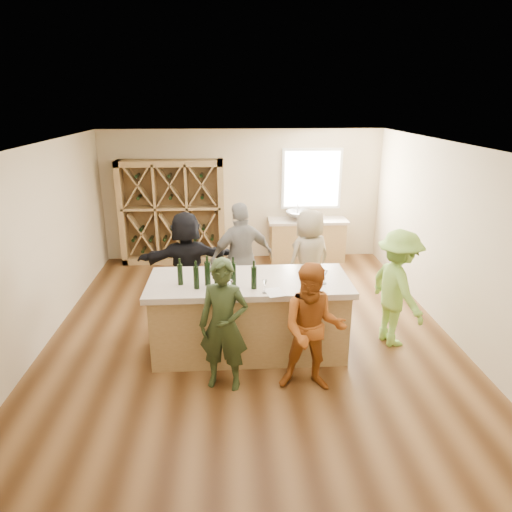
{
  "coord_description": "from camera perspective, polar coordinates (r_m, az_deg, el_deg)",
  "views": [
    {
      "loc": [
        -0.29,
        -6.27,
        3.4
      ],
      "look_at": [
        0.1,
        0.2,
        1.15
      ],
      "focal_mm": 32.0,
      "sensor_mm": 36.0,
      "label": 1
    }
  ],
  "objects": [
    {
      "name": "floor",
      "position": [
        7.17,
        -0.71,
        -9.64
      ],
      "size": [
        6.0,
        7.0,
        0.1
      ],
      "primitive_type": "cube",
      "color": "brown",
      "rests_on": "ground"
    },
    {
      "name": "ceiling",
      "position": [
        6.31,
        -0.82,
        14.12
      ],
      "size": [
        6.0,
        7.0,
        0.1
      ],
      "primitive_type": "cube",
      "color": "white",
      "rests_on": "ground"
    },
    {
      "name": "wall_back",
      "position": [
        10.03,
        -1.73,
        7.63
      ],
      "size": [
        6.0,
        0.1,
        2.8
      ],
      "primitive_type": "cube",
      "color": "#CAB792",
      "rests_on": "ground"
    },
    {
      "name": "wall_front",
      "position": [
        3.39,
        2.2,
        -17.05
      ],
      "size": [
        6.0,
        0.1,
        2.8
      ],
      "primitive_type": "cube",
      "color": "#CAB792",
      "rests_on": "ground"
    },
    {
      "name": "wall_left",
      "position": [
        7.14,
        -26.02,
        0.87
      ],
      "size": [
        0.1,
        7.0,
        2.8
      ],
      "primitive_type": "cube",
      "color": "#CAB792",
      "rests_on": "ground"
    },
    {
      "name": "wall_right",
      "position": [
        7.38,
        23.62,
        1.77
      ],
      "size": [
        0.1,
        7.0,
        2.8
      ],
      "primitive_type": "cube",
      "color": "#CAB792",
      "rests_on": "ground"
    },
    {
      "name": "window_frame",
      "position": [
        10.04,
        6.97,
        9.55
      ],
      "size": [
        1.3,
        0.06,
        1.3
      ],
      "primitive_type": "cube",
      "color": "white",
      "rests_on": "wall_back"
    },
    {
      "name": "window_pane",
      "position": [
        10.01,
        7.01,
        9.51
      ],
      "size": [
        1.18,
        0.01,
        1.18
      ],
      "primitive_type": "cube",
      "color": "white",
      "rests_on": "wall_back"
    },
    {
      "name": "wine_rack",
      "position": [
        9.89,
        -10.42,
        5.38
      ],
      "size": [
        2.2,
        0.45,
        2.2
      ],
      "primitive_type": "cube",
      "color": "#9B7A4A",
      "rests_on": "floor"
    },
    {
      "name": "back_counter_base",
      "position": [
        10.07,
        6.38,
        1.87
      ],
      "size": [
        1.6,
        0.58,
        0.86
      ],
      "primitive_type": "cube",
      "color": "#9B7A4A",
      "rests_on": "floor"
    },
    {
      "name": "back_counter_top",
      "position": [
        9.95,
        6.47,
        4.4
      ],
      "size": [
        1.7,
        0.62,
        0.06
      ],
      "primitive_type": "cube",
      "color": "#B9A998",
      "rests_on": "back_counter_base"
    },
    {
      "name": "sink",
      "position": [
        9.88,
        5.35,
        5.08
      ],
      "size": [
        0.54,
        0.54,
        0.19
      ],
      "primitive_type": "imported",
      "color": "silver",
      "rests_on": "back_counter_top"
    },
    {
      "name": "faucet",
      "position": [
        10.04,
        5.21,
        5.65
      ],
      "size": [
        0.02,
        0.02,
        0.3
      ],
      "primitive_type": "cylinder",
      "color": "silver",
      "rests_on": "back_counter_top"
    },
    {
      "name": "tasting_counter_base",
      "position": [
        6.41,
        -0.85,
        -7.79
      ],
      "size": [
        2.6,
        1.0,
        1.0
      ],
      "primitive_type": "cube",
      "color": "#9B7A4A",
      "rests_on": "floor"
    },
    {
      "name": "tasting_counter_top",
      "position": [
        6.18,
        -0.88,
        -3.33
      ],
      "size": [
        2.72,
        1.12,
        0.08
      ],
      "primitive_type": "cube",
      "color": "#B9A998",
      "rests_on": "tasting_counter_base"
    },
    {
      "name": "wine_bottle_a",
      "position": [
        6.04,
        -9.46,
        -2.29
      ],
      "size": [
        0.07,
        0.07,
        0.28
      ],
      "primitive_type": "cylinder",
      "rotation": [
        0.0,
        0.0,
        0.01
      ],
      "color": "black",
      "rests_on": "tasting_counter_top"
    },
    {
      "name": "wine_bottle_b",
      "position": [
        5.88,
        -7.48,
        -2.7
      ],
      "size": [
        0.1,
        0.1,
        0.3
      ],
      "primitive_type": "cylinder",
      "rotation": [
        0.0,
        0.0,
        0.4
      ],
      "color": "black",
      "rests_on": "tasting_counter_top"
    },
    {
      "name": "wine_bottle_c",
      "position": [
        5.97,
        -6.07,
        -2.18
      ],
      "size": [
        0.1,
        0.1,
        0.32
      ],
      "primitive_type": "cylinder",
      "rotation": [
        0.0,
        0.0,
        0.39
      ],
      "color": "black",
      "rests_on": "tasting_counter_top"
    },
    {
      "name": "wine_bottle_d",
      "position": [
        5.88,
        -4.92,
        -2.74
      ],
      "size": [
        0.08,
        0.08,
        0.27
      ],
      "primitive_type": "cylinder",
      "rotation": [
        0.0,
        0.0,
        0.23
      ],
      "color": "black",
      "rests_on": "tasting_counter_top"
    },
    {
      "name": "wine_bottle_e",
      "position": [
        5.95,
        -2.85,
        -2.25
      ],
      "size": [
        0.1,
        0.1,
        0.31
      ],
      "primitive_type": "cylinder",
      "rotation": [
        0.0,
        0.0,
        -0.32
      ],
      "color": "black",
      "rests_on": "tasting_counter_top"
    },
    {
      "name": "wine_glass_a",
      "position": [
        5.73,
        -3.17,
        -3.91
      ],
      "size": [
        0.07,
        0.07,
        0.16
      ],
      "primitive_type": "cone",
      "rotation": [
        0.0,
        0.0,
        -0.2
      ],
      "color": "white",
      "rests_on": "tasting_counter_top"
    },
    {
      "name": "wine_glass_b",
      "position": [
        5.72,
        1.1,
        -3.87
      ],
      "size": [
        0.07,
        0.07,
        0.17
      ],
      "primitive_type": "cone",
      "rotation": [
        0.0,
        0.0,
        -0.16
      ],
      "color": "white",
      "rests_on": "tasting_counter_top"
    },
    {
      "name": "wine_glass_c",
      "position": [
        5.76,
        6.1,
        -3.8
      ],
      "size": [
        0.07,
        0.07,
        0.18
      ],
      "primitive_type": "cone",
      "rotation": [
        0.0,
        0.0,
        0.03
      ],
      "color": "white",
      "rests_on": "tasting_counter_top"
    },
    {
      "name": "wine_glass_e",
      "position": [
        6.06,
        8.61,
        -2.65
      ],
      "size": [
        0.08,
        0.08,
        0.19
      ],
      "primitive_type": "cone",
      "rotation": [
        0.0,
        0.0,
        -0.14
      ],
      "color": "white",
      "rests_on": "tasting_counter_top"
    },
    {
      "name": "tasting_menu_a",
      "position": [
        5.81,
        -4.52,
        -4.48
      ],
      "size": [
        0.27,
        0.34,
        0.0
      ],
      "primitive_type": "cube",
      "rotation": [
        0.0,
        0.0,
        0.19
      ],
      "color": "white",
      "rests_on": "tasting_counter_top"
    },
    {
      "name": "tasting_menu_b",
      "position": [
        5.78,
        2.34,
        -4.55
      ],
      "size": [
        0.28,
        0.33,
        0.0
      ],
      "primitive_type": "cube",
      "rotation": [
        0.0,
        0.0,
        0.23
      ],
      "color": "white",
      "rests_on": "tasting_counter_top"
    },
    {
      "name": "tasting_menu_c",
      "position": [
        5.94,
        7.52,
        -4.03
      ],
      "size": [
        0.27,
        0.35,
        0.0
      ],
      "primitive_type": "cube",
      "rotation": [
        0.0,
        0.0,
        0.08
      ],
      "color": "white",
      "rests_on": "tasting_counter_top"
    },
    {
      "name": "person_near_left",
      "position": [
        5.52,
        -4.05,
        -8.64
      ],
      "size": [
        0.69,
        0.57,
        1.66
      ],
      "primitive_type": "imported",
      "rotation": [
        0.0,
        0.0,
        -0.23
      ],
      "color": "#263319",
      "rests_on": "floor"
    },
    {
      "name": "person_near_right",
      "position": [
        5.52,
        7.14,
        -9.01
      ],
      "size": [
        0.84,
        0.54,
        1.62
      ],
      "primitive_type": "imported",
      "rotation": [
        0.0,
        0.0,
        -0.15
      ],
      "color": "#994C19",
      "rests_on": "floor"
    },
    {
      "name": "person_server",
      "position": [
        6.77,
        17.22,
        -3.89
      ],
      "size": [
        0.76,
        1.19,
        1.71
      ],
      "primitive_type": "imported",
      "rotation": [
        0.0,
        0.0,
        1.82
      ],
      "color": "#8CC64C",
      "rests_on": "floor"
    },
    {
      "name": "person_far_mid",
      "position": [
        7.42,
        -1.79,
        -0.33
      ],
      "size": [
        1.21,
        0.89,
        1.86
      ],
      "primitive_type": "imported",
      "rotation": [
        0.0,
        0.0,
        3.49
      ],
      "color": "slate",
      "rests_on": "floor"
    },
    {
      "name": "person_far_right",
      "position": [
        7.7,
        6.65,
        -0.36
      ],
      "size": [
        0.98,
        0.86,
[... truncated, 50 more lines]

